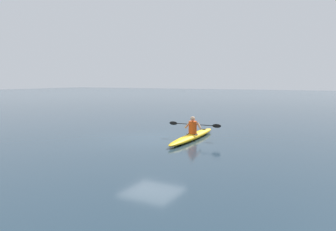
# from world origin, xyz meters

# --- Properties ---
(ground_plane) EXTENTS (160.00, 160.00, 0.00)m
(ground_plane) POSITION_xyz_m (0.00, 0.00, 0.00)
(ground_plane) COLOR #233847
(kayak) EXTENTS (0.75, 4.86, 0.25)m
(kayak) POSITION_xyz_m (-1.67, -0.71, 0.13)
(kayak) COLOR #EAB214
(kayak) RESTS_ON ground
(kayaker) EXTENTS (2.48, 0.45, 0.76)m
(kayaker) POSITION_xyz_m (-1.67, -0.71, 0.58)
(kayaker) COLOR #E04C14
(kayaker) RESTS_ON kayak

